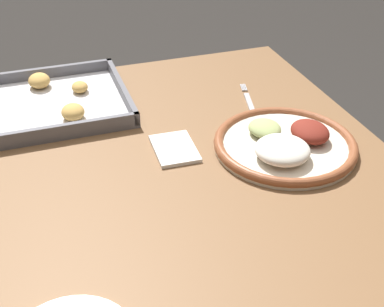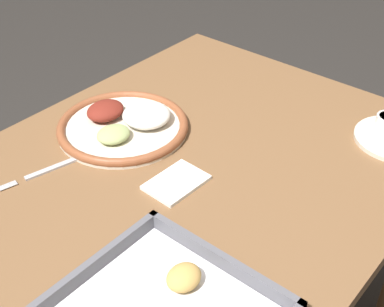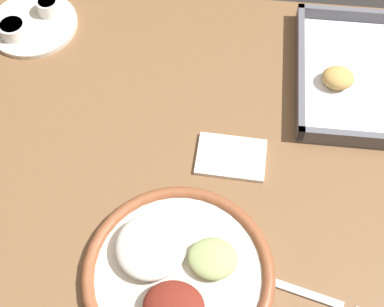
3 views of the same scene
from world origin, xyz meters
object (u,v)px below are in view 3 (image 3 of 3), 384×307
object	(u,v)px
dinner_plate	(176,272)
baking_tray	(383,77)
saucer_plate	(31,23)
napkin	(231,157)
fork	(303,293)

from	to	relation	value
dinner_plate	baking_tray	size ratio (longest dim) A/B	0.93
saucer_plate	napkin	distance (m)	0.50
dinner_plate	napkin	distance (m)	0.23
fork	baking_tray	world-z (taller)	baking_tray
dinner_plate	fork	xyz separation A→B (m)	(0.19, -0.01, -0.01)
fork	napkin	bearing A→B (deg)	132.72
napkin	saucer_plate	bearing A→B (deg)	147.54
dinner_plate	napkin	size ratio (longest dim) A/B	2.42
baking_tray	fork	bearing A→B (deg)	-109.37
napkin	dinner_plate	bearing A→B (deg)	-108.10
fork	baking_tray	size ratio (longest dim) A/B	0.64
fork	baking_tray	distance (m)	0.45
fork	napkin	xyz separation A→B (m)	(-0.12, 0.22, 0.00)
baking_tray	napkin	size ratio (longest dim) A/B	2.60
fork	baking_tray	xyz separation A→B (m)	(0.15, 0.42, 0.01)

